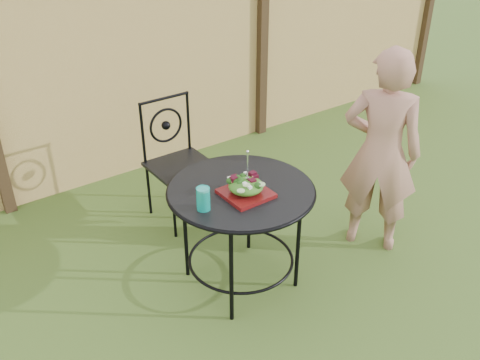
% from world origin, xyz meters
% --- Properties ---
extents(ground, '(60.00, 60.00, 0.00)m').
position_xyz_m(ground, '(0.00, 0.00, 0.00)').
color(ground, '#264616').
rests_on(ground, ground).
extents(fence, '(8.00, 0.12, 1.90)m').
position_xyz_m(fence, '(-0.00, 2.19, 0.95)').
color(fence, '#E2BE6F').
rests_on(fence, ground).
extents(patio_table, '(0.92, 0.92, 0.72)m').
position_xyz_m(patio_table, '(-0.28, 0.33, 0.59)').
color(patio_table, black).
rests_on(patio_table, ground).
extents(patio_chair, '(0.46, 0.46, 0.95)m').
position_xyz_m(patio_chair, '(-0.19, 1.29, 0.50)').
color(patio_chair, black).
rests_on(patio_chair, ground).
extents(diner, '(0.60, 0.65, 1.48)m').
position_xyz_m(diner, '(0.75, 0.13, 0.74)').
color(diner, '#A26F5D').
rests_on(diner, ground).
extents(salad_plate, '(0.27, 0.27, 0.02)m').
position_xyz_m(salad_plate, '(-0.31, 0.25, 0.74)').
color(salad_plate, '#4A0A0B').
rests_on(salad_plate, patio_table).
extents(salad, '(0.21, 0.21, 0.08)m').
position_xyz_m(salad, '(-0.31, 0.25, 0.79)').
color(salad, '#235614').
rests_on(salad, salad_plate).
extents(fork, '(0.01, 0.01, 0.18)m').
position_xyz_m(fork, '(-0.30, 0.25, 0.92)').
color(fork, silver).
rests_on(fork, salad).
extents(drinking_glass, '(0.08, 0.08, 0.14)m').
position_xyz_m(drinking_glass, '(-0.59, 0.27, 0.79)').
color(drinking_glass, '#0D9D8E').
rests_on(drinking_glass, patio_table).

